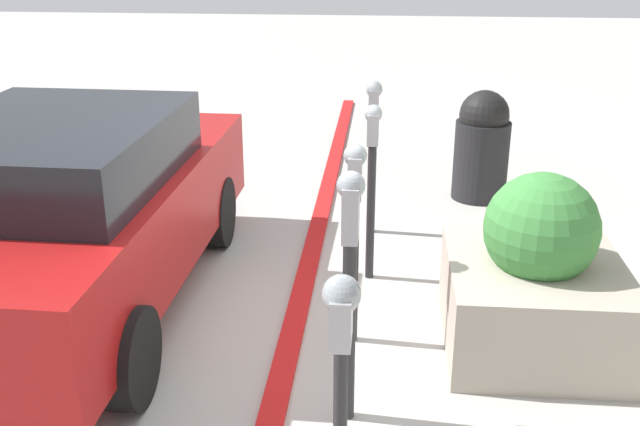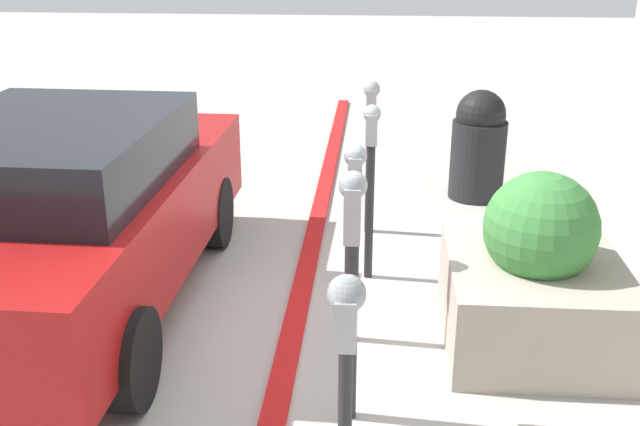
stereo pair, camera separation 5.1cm
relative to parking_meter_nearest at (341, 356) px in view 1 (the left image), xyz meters
name	(u,v)px [view 1 (the left image)]	position (x,y,z in m)	size (l,w,h in m)	color
ground_plane	(304,333)	(1.93, 0.38, -1.03)	(40.00, 40.00, 0.00)	#ADAAA3
curb_strip	(293,330)	(1.93, 0.46, -1.01)	(14.93, 0.16, 0.04)	red
parking_meter_nearest	(341,356)	(0.00, 0.00, 0.00)	(0.20, 0.17, 1.41)	#232326
parking_meter_second	(350,262)	(0.98, 0.01, -0.01)	(0.18, 0.16, 1.55)	#232326
parking_meter_middle	(354,210)	(1.87, 0.03, -0.04)	(0.18, 0.15, 1.44)	#232326
parking_meter_fourth	(372,165)	(2.90, -0.06, -0.05)	(0.16, 0.14, 1.46)	#232326
parking_meter_farthest	(373,135)	(3.89, -0.05, -0.08)	(0.18, 0.15, 1.45)	#232326
planter_box	(535,281)	(1.93, -1.21, -0.54)	(1.30, 1.18, 1.25)	#A39989
parked_car_front	(68,210)	(2.19, 2.16, -0.24)	(3.99, 1.87, 1.50)	maroon
trash_bin	(482,145)	(4.95, -1.18, -0.45)	(0.58, 0.58, 1.17)	black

